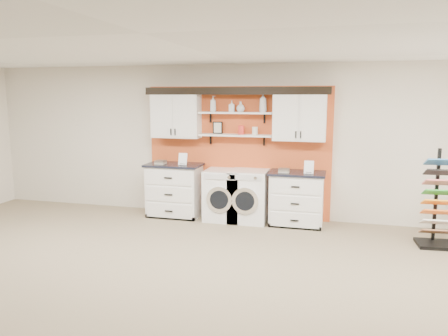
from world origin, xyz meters
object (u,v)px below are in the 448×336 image
(base_cabinet_right, at_px, (297,198))
(sample_rack, at_px, (437,214))
(base_cabinet_left, at_px, (175,190))
(dryer, at_px, (249,196))
(washer, at_px, (224,195))

(base_cabinet_right, distance_m, sample_rack, 2.21)
(base_cabinet_left, height_order, sample_rack, sample_rack)
(base_cabinet_left, distance_m, dryer, 1.41)
(base_cabinet_left, height_order, base_cabinet_right, base_cabinet_left)
(base_cabinet_right, bearing_deg, dryer, -179.77)
(dryer, height_order, sample_rack, sample_rack)
(base_cabinet_right, distance_m, dryer, 0.85)
(base_cabinet_right, height_order, sample_rack, sample_rack)
(base_cabinet_left, relative_size, sample_rack, 0.69)
(washer, relative_size, dryer, 0.99)
(dryer, xyz_separation_m, sample_rack, (2.98, -0.57, 0.02))
(washer, height_order, dryer, dryer)
(base_cabinet_right, height_order, dryer, base_cabinet_right)
(dryer, bearing_deg, base_cabinet_left, 179.86)
(washer, xyz_separation_m, dryer, (0.46, 0.00, 0.01))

